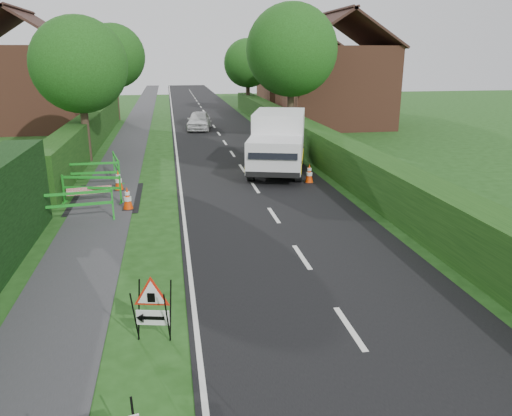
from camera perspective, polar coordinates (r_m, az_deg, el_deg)
ground at (r=8.50m, az=-3.74°, el=-18.51°), size 120.00×120.00×0.00m
road_surface at (r=42.29m, az=-5.59°, el=10.35°), size 6.00×90.00×0.02m
footpath at (r=42.23m, az=-13.16°, el=9.98°), size 2.00×90.00×0.02m
hedge_west_far at (r=29.62m, az=-18.26°, el=6.66°), size 1.00×24.00×1.80m
hedge_east at (r=24.48m, az=7.41°, el=5.33°), size 1.20×50.00×1.50m
house_west at (r=38.10m, az=-24.65°, el=12.55°), size 7.50×7.40×7.88m
house_east_a at (r=36.83m, az=8.88°, el=13.75°), size 7.50×7.40×7.88m
house_east_b at (r=50.53m, az=4.83°, el=14.75°), size 7.50×7.40×7.88m
tree_nw at (r=25.19m, az=-19.55°, el=15.14°), size 4.40×4.40×6.70m
tree_ne at (r=29.73m, az=4.08°, el=17.53°), size 5.20×5.20×7.79m
tree_fw at (r=41.07m, az=-16.02°, el=16.34°), size 4.80×4.80×7.24m
tree_fe at (r=45.43m, az=-0.95°, el=16.22°), size 4.20×4.20×6.33m
triangle_sign at (r=9.13m, az=-12.02°, el=-10.71°), size 0.87×0.87×1.07m
works_van at (r=21.99m, az=2.54°, el=7.68°), size 3.60×5.91×2.53m
traffic_cone_0 at (r=20.10m, az=6.10°, el=3.94°), size 0.38×0.38×0.79m
traffic_cone_1 at (r=21.75m, az=4.53°, el=4.99°), size 0.38×0.38×0.79m
traffic_cone_2 at (r=24.35m, az=2.87°, el=6.33°), size 0.38×0.38×0.79m
traffic_cone_3 at (r=17.05m, az=-14.47°, el=1.08°), size 0.38×0.38×0.79m
traffic_cone_4 at (r=19.60m, az=-15.44°, el=3.07°), size 0.38×0.38×0.79m
ped_barrier_0 at (r=16.16m, az=-19.64°, el=0.62°), size 2.09×0.60×1.00m
ped_barrier_1 at (r=18.09m, az=-18.28°, el=2.45°), size 2.09×0.79×1.00m
ped_barrier_2 at (r=20.38m, az=-18.17°, el=4.05°), size 2.06×0.37×1.00m
ped_barrier_3 at (r=21.39m, az=-15.70°, el=4.85°), size 0.74×2.09×1.00m
redwhite_plank at (r=18.30m, az=-18.38°, el=0.55°), size 1.48×0.31×0.25m
hatchback_car at (r=34.88m, az=-6.53°, el=9.91°), size 1.98×3.85×1.26m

